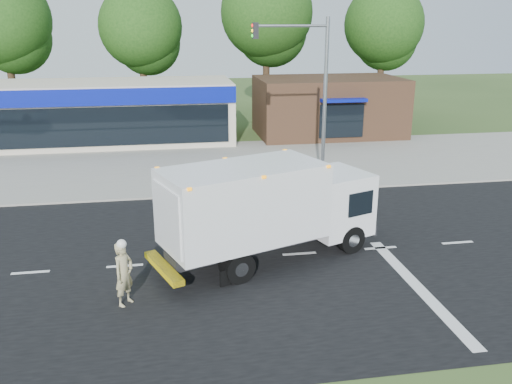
% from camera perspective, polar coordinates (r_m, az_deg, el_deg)
% --- Properties ---
extents(ground, '(120.00, 120.00, 0.00)m').
position_cam_1_polar(ground, '(19.22, 4.58, -6.53)').
color(ground, '#385123').
rests_on(ground, ground).
extents(road_asphalt, '(60.00, 14.00, 0.02)m').
position_cam_1_polar(road_asphalt, '(19.22, 4.58, -6.51)').
color(road_asphalt, black).
rests_on(road_asphalt, ground).
extents(sidewalk, '(60.00, 2.40, 0.12)m').
position_cam_1_polar(sidewalk, '(26.72, 0.37, 0.71)').
color(sidewalk, gray).
rests_on(sidewalk, ground).
extents(parking_apron, '(60.00, 9.00, 0.02)m').
position_cam_1_polar(parking_apron, '(32.26, -1.40, 3.60)').
color(parking_apron, gray).
rests_on(parking_apron, ground).
extents(lane_markings, '(55.20, 7.00, 0.01)m').
position_cam_1_polar(lane_markings, '(18.41, 9.73, -7.82)').
color(lane_markings, silver).
rests_on(lane_markings, road_asphalt).
extents(ems_box_truck, '(8.10, 4.96, 3.44)m').
position_cam_1_polar(ems_box_truck, '(18.00, 1.05, -1.39)').
color(ems_box_truck, black).
rests_on(ems_box_truck, ground).
extents(emergency_worker, '(0.78, 0.83, 2.02)m').
position_cam_1_polar(emergency_worker, '(16.02, -13.75, -8.29)').
color(emergency_worker, tan).
rests_on(emergency_worker, ground).
extents(retail_strip_mall, '(18.00, 6.20, 4.00)m').
position_cam_1_polar(retail_strip_mall, '(37.65, -16.59, 8.03)').
color(retail_strip_mall, beige).
rests_on(retail_strip_mall, ground).
extents(brown_storefront, '(10.00, 6.70, 4.00)m').
position_cam_1_polar(brown_storefront, '(39.11, 7.63, 8.92)').
color(brown_storefront, '#382316').
rests_on(brown_storefront, ground).
extents(traffic_signal_pole, '(3.51, 0.25, 8.00)m').
position_cam_1_polar(traffic_signal_pole, '(25.65, 5.91, 11.02)').
color(traffic_signal_pole, gray).
rests_on(traffic_signal_pole, ground).
extents(background_trees, '(36.77, 7.39, 12.10)m').
position_cam_1_polar(background_trees, '(45.28, -5.25, 17.02)').
color(background_trees, '#332114').
rests_on(background_trees, ground).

